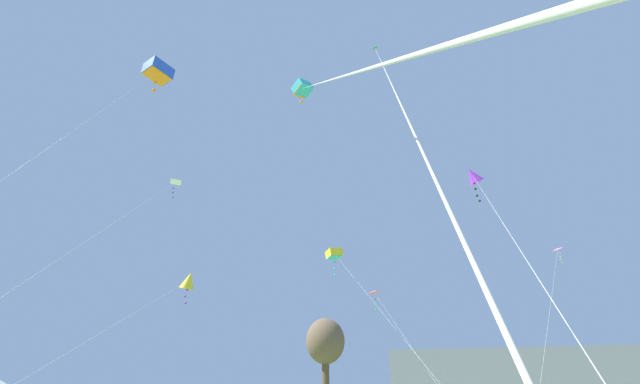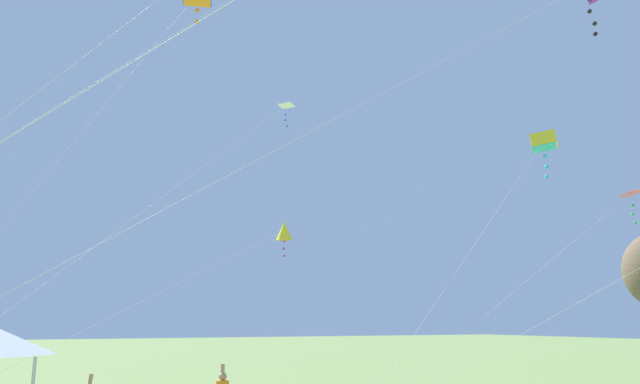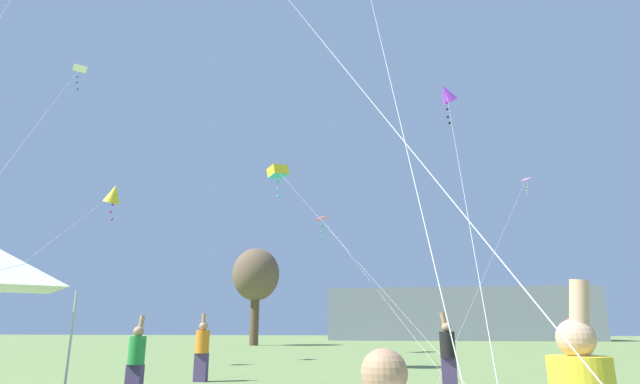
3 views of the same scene
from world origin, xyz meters
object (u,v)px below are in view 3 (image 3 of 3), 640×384
at_px(kite_purple_diamond_2, 446,94).
at_px(kite_pink_delta_8, 322,219).
at_px(person_grey_shirt, 579,361).
at_px(person_green_shirt, 136,358).
at_px(person_black_shirt, 448,352).
at_px(kite_pink_delta_4, 525,183).
at_px(kite_yellow_box_5, 278,172).
at_px(person_orange_shirt, 202,348).
at_px(kite_yellow_diamond_7, 114,194).
at_px(kite_white_delta_3, 79,70).

bearing_deg(kite_purple_diamond_2, kite_pink_delta_8, 125.80).
xyz_separation_m(person_grey_shirt, person_green_shirt, (-9.33, 0.78, -0.08)).
distance_m(person_green_shirt, person_black_shirt, 7.89).
xyz_separation_m(kite_pink_delta_4, kite_yellow_box_5, (-16.51, -2.34, 0.87)).
height_order(person_black_shirt, kite_pink_delta_4, kite_pink_delta_4).
bearing_deg(kite_pink_delta_4, kite_purple_diamond_2, -118.06).
bearing_deg(kite_pink_delta_4, person_orange_shirt, -127.91).
xyz_separation_m(person_green_shirt, kite_yellow_diamond_7, (-6.58, 8.69, 6.50)).
distance_m(kite_purple_diamond_2, kite_yellow_diamond_7, 16.37).
bearing_deg(kite_pink_delta_4, kite_yellow_diamond_7, -146.36).
bearing_deg(kite_purple_diamond_2, person_green_shirt, -126.52).
height_order(person_green_shirt, kite_yellow_diamond_7, kite_yellow_diamond_7).
relative_size(person_grey_shirt, kite_yellow_diamond_7, 0.12).
xyz_separation_m(kite_yellow_diamond_7, kite_pink_delta_8, (7.31, 13.96, 1.56)).
xyz_separation_m(person_grey_shirt, kite_purple_diamond_2, (-0.69, 12.45, 11.63)).
bearing_deg(kite_yellow_diamond_7, person_black_shirt, -21.97).
height_order(kite_purple_diamond_2, kite_pink_delta_8, kite_purple_diamond_2).
distance_m(person_black_shirt, kite_yellow_box_5, 22.44).
relative_size(person_grey_shirt, kite_yellow_box_5, 0.10).
bearing_deg(kite_purple_diamond_2, kite_white_delta_3, -175.12).
bearing_deg(kite_pink_delta_8, kite_pink_delta_4, 0.41).
distance_m(person_green_shirt, kite_pink_delta_8, 24.05).
bearing_deg(kite_pink_delta_8, kite_yellow_box_5, -140.20).
xyz_separation_m(person_green_shirt, person_black_shirt, (7.25, 3.10, 0.06)).
relative_size(person_orange_shirt, person_grey_shirt, 1.11).
xyz_separation_m(kite_yellow_box_5, kite_yellow_diamond_7, (-4.62, -11.72, -4.48)).
relative_size(kite_purple_diamond_2, kite_white_delta_3, 1.20).
xyz_separation_m(person_orange_shirt, kite_purple_diamond_2, (8.68, 7.65, 11.63)).
bearing_deg(person_green_shirt, kite_yellow_box_5, 55.02).
height_order(person_orange_shirt, kite_white_delta_3, kite_white_delta_3).
bearing_deg(kite_yellow_diamond_7, person_orange_shirt, -35.52).
distance_m(person_orange_shirt, kite_pink_delta_4, 25.78).
xyz_separation_m(person_orange_shirt, person_green_shirt, (0.04, -4.02, -0.08)).
bearing_deg(kite_pink_delta_8, person_grey_shirt, -69.83).
relative_size(person_grey_shirt, kite_purple_diamond_2, 0.09).
bearing_deg(kite_yellow_box_5, person_orange_shirt, -83.31).
height_order(person_green_shirt, kite_white_delta_3, kite_white_delta_3).
relative_size(person_grey_shirt, kite_white_delta_3, 0.11).
distance_m(person_grey_shirt, kite_white_delta_3, 26.30).
height_order(person_grey_shirt, kite_purple_diamond_2, kite_purple_diamond_2).
bearing_deg(person_black_shirt, person_orange_shirt, 6.61).
xyz_separation_m(kite_purple_diamond_2, kite_yellow_box_5, (-10.61, 8.73, -0.72)).
relative_size(person_green_shirt, kite_purple_diamond_2, 0.09).
bearing_deg(person_black_shirt, kite_white_delta_3, -7.87).
height_order(person_black_shirt, kite_yellow_diamond_7, kite_yellow_diamond_7).
bearing_deg(kite_yellow_box_5, kite_pink_delta_8, 39.80).
xyz_separation_m(kite_yellow_box_5, kite_pink_delta_8, (2.69, 2.24, -2.93)).
height_order(person_orange_shirt, kite_pink_delta_4, kite_pink_delta_4).
distance_m(person_orange_shirt, person_grey_shirt, 10.53).
relative_size(person_black_shirt, kite_purple_diamond_2, 0.10).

